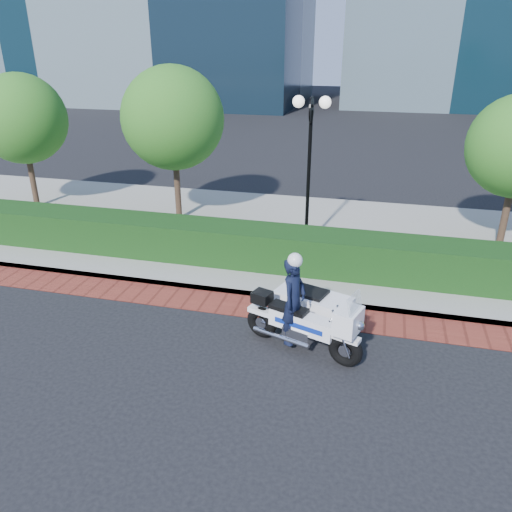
% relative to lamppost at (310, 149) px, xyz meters
% --- Properties ---
extents(ground, '(120.00, 120.00, 0.00)m').
position_rel_lamppost_xyz_m(ground, '(-1.00, -5.20, -2.96)').
color(ground, black).
rests_on(ground, ground).
extents(brick_strip, '(60.00, 1.00, 0.01)m').
position_rel_lamppost_xyz_m(brick_strip, '(-1.00, -3.70, -2.95)').
color(brick_strip, maroon).
rests_on(brick_strip, ground).
extents(sidewalk, '(60.00, 8.00, 0.15)m').
position_rel_lamppost_xyz_m(sidewalk, '(-1.00, 0.80, -2.88)').
color(sidewalk, gray).
rests_on(sidewalk, ground).
extents(hedge_main, '(18.00, 1.20, 1.00)m').
position_rel_lamppost_xyz_m(hedge_main, '(-1.00, -1.60, -2.31)').
color(hedge_main, black).
rests_on(hedge_main, sidewalk).
extents(lamppost, '(1.02, 0.70, 4.21)m').
position_rel_lamppost_xyz_m(lamppost, '(0.00, 0.00, 0.00)').
color(lamppost, black).
rests_on(lamppost, sidewalk).
extents(tree_a, '(3.00, 3.00, 4.58)m').
position_rel_lamppost_xyz_m(tree_a, '(-10.00, 1.30, 0.26)').
color(tree_a, '#332319').
rests_on(tree_a, sidewalk).
extents(tree_b, '(3.20, 3.20, 4.89)m').
position_rel_lamppost_xyz_m(tree_b, '(-4.50, 1.30, 0.48)').
color(tree_b, '#332319').
rests_on(tree_b, sidewalk).
extents(police_motorcycle, '(2.48, 2.20, 2.06)m').
position_rel_lamppost_xyz_m(police_motorcycle, '(0.74, -4.77, -2.25)').
color(police_motorcycle, black).
rests_on(police_motorcycle, ground).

